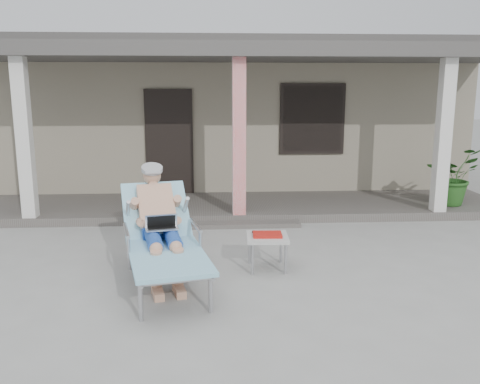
{
  "coord_description": "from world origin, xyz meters",
  "views": [
    {
      "loc": [
        -0.5,
        -6.3,
        2.27
      ],
      "look_at": [
        -0.08,
        0.6,
        0.85
      ],
      "focal_mm": 38.0,
      "sensor_mm": 36.0,
      "label": 1
    }
  ],
  "objects": [
    {
      "name": "house",
      "position": [
        0.0,
        6.5,
        1.67
      ],
      "size": [
        10.4,
        5.4,
        3.3
      ],
      "color": "gray",
      "rests_on": "ground"
    },
    {
      "name": "ground",
      "position": [
        0.0,
        0.0,
        0.0
      ],
      "size": [
        60.0,
        60.0,
        0.0
      ],
      "primitive_type": "plane",
      "color": "#9E9E99",
      "rests_on": "ground"
    },
    {
      "name": "side_table",
      "position": [
        0.22,
        -0.16,
        0.39
      ],
      "size": [
        0.54,
        0.54,
        0.47
      ],
      "rotation": [
        0.0,
        0.0,
        -0.05
      ],
      "color": "#BBBBB6",
      "rests_on": "ground"
    },
    {
      "name": "lounger",
      "position": [
        -1.08,
        -0.44,
        0.87
      ],
      "size": [
        1.25,
        2.24,
        1.41
      ],
      "rotation": [
        0.0,
        0.0,
        0.22
      ],
      "color": "#B7B7BC",
      "rests_on": "ground"
    },
    {
      "name": "porch_overhang",
      "position": [
        0.0,
        2.95,
        2.79
      ],
      "size": [
        10.0,
        2.3,
        2.85
      ],
      "color": "silver",
      "rests_on": "porch_deck"
    },
    {
      "name": "porch_deck",
      "position": [
        0.0,
        3.0,
        0.07
      ],
      "size": [
        10.0,
        2.0,
        0.15
      ],
      "primitive_type": "cube",
      "color": "#605B56",
      "rests_on": "ground"
    },
    {
      "name": "potted_palm",
      "position": [
        3.96,
        2.64,
        0.68
      ],
      "size": [
        1.2,
        1.13,
        1.07
      ],
      "primitive_type": "imported",
      "rotation": [
        0.0,
        0.0,
        0.39
      ],
      "color": "#26591E",
      "rests_on": "porch_deck"
    },
    {
      "name": "porch_step",
      "position": [
        0.0,
        1.85,
        0.04
      ],
      "size": [
        2.0,
        0.3,
        0.07
      ],
      "primitive_type": "cube",
      "color": "#605B56",
      "rests_on": "ground"
    }
  ]
}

